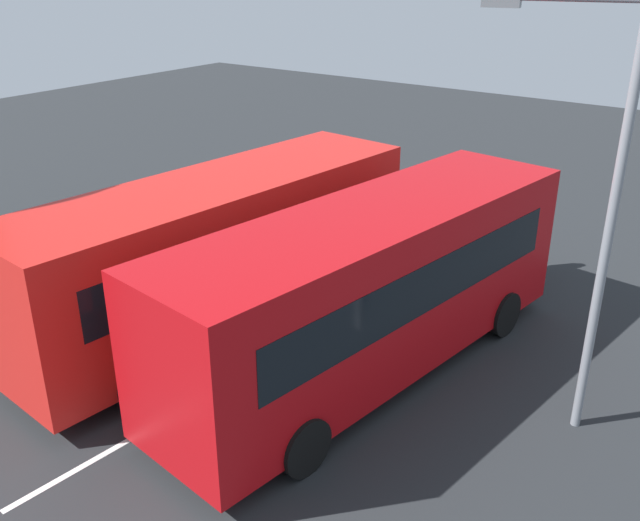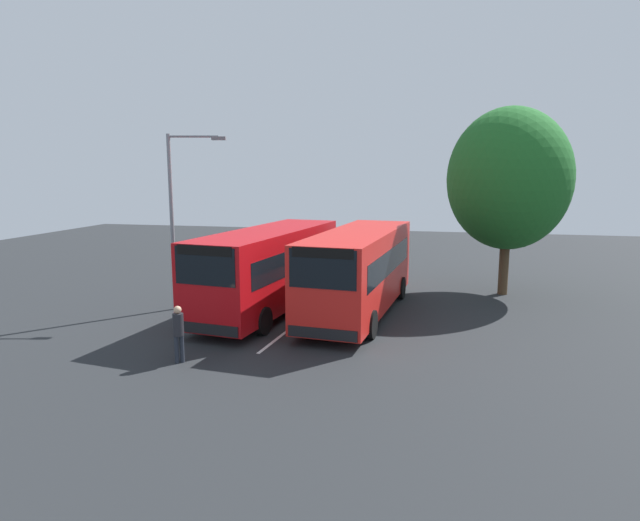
{
  "view_description": "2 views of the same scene",
  "coord_description": "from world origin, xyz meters",
  "px_view_note": "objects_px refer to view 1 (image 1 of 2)",
  "views": [
    {
      "loc": [
        -9.56,
        -7.99,
        7.59
      ],
      "look_at": [
        1.01,
        -0.35,
        1.88
      ],
      "focal_mm": 39.26,
      "sensor_mm": 36.0,
      "label": 1
    },
    {
      "loc": [
        21.19,
        4.87,
        5.66
      ],
      "look_at": [
        -0.36,
        0.09,
        1.99
      ],
      "focal_mm": 30.1,
      "sensor_mm": 36.0,
      "label": 2
    }
  ],
  "objects_px": {
    "bus_far_left": "(373,285)",
    "street_lamp": "(598,200)",
    "pedestrian": "(529,234)",
    "bus_center_left": "(220,248)"
  },
  "relations": [
    {
      "from": "bus_far_left",
      "to": "street_lamp",
      "type": "xyz_separation_m",
      "value": [
        0.52,
        -3.68,
        2.29
      ]
    },
    {
      "from": "pedestrian",
      "to": "street_lamp",
      "type": "relative_size",
      "value": 0.24
    },
    {
      "from": "pedestrian",
      "to": "street_lamp",
      "type": "distance_m",
      "value": 7.24
    },
    {
      "from": "pedestrian",
      "to": "street_lamp",
      "type": "bearing_deg",
      "value": -13.29
    },
    {
      "from": "bus_center_left",
      "to": "pedestrian",
      "type": "bearing_deg",
      "value": -27.69
    },
    {
      "from": "bus_far_left",
      "to": "bus_center_left",
      "type": "bearing_deg",
      "value": 102.95
    },
    {
      "from": "bus_far_left",
      "to": "street_lamp",
      "type": "bearing_deg",
      "value": -74.42
    },
    {
      "from": "pedestrian",
      "to": "bus_far_left",
      "type": "bearing_deg",
      "value": -46.54
    },
    {
      "from": "street_lamp",
      "to": "bus_center_left",
      "type": "bearing_deg",
      "value": -6.19
    },
    {
      "from": "bus_far_left",
      "to": "bus_center_left",
      "type": "distance_m",
      "value": 3.65
    }
  ]
}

